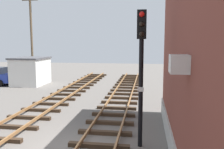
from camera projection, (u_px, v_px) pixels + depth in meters
The scene contains 5 objects.
ground_plane at pixel (73, 146), 9.81m from camera, with size 80.00×80.00×0.00m, color #605B56.
track_near_building at pixel (99, 145), 9.64m from camera, with size 2.50×44.08×0.32m.
signal_mast at pixel (141, 63), 9.38m from camera, with size 0.36×0.40×5.43m.
control_hut at pixel (31, 71), 24.29m from camera, with size 3.00×3.80×2.76m.
utility_pole_far at pixel (32, 37), 26.46m from camera, with size 1.80×0.24×9.19m.
Camera 1 is at (2.93, -9.02, 4.18)m, focal length 38.61 mm.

